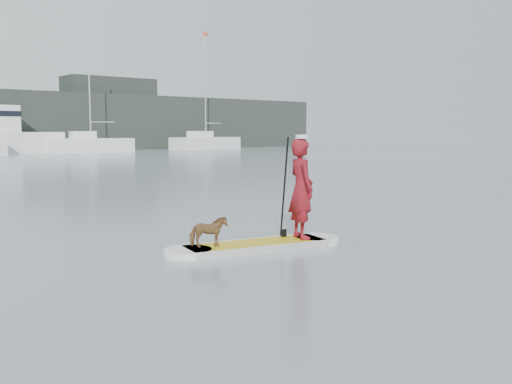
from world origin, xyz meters
TOP-DOWN VIEW (x-y plane):
  - ground at (0.00, 0.00)m, footprint 140.00×140.00m
  - paddleboard at (-3.97, 0.52)m, footprint 3.24×1.34m
  - paddler at (-3.08, 0.33)m, footprint 0.61×0.75m
  - white_cap at (-3.08, 0.33)m, footprint 0.22×0.22m
  - dog at (-4.83, 0.71)m, footprint 0.67×0.49m
  - paddle at (-3.23, 0.62)m, footprint 0.10×0.30m
  - sailboat_e at (11.77, 44.97)m, footprint 7.99×3.45m
  - sailboat_f at (25.52, 45.94)m, footprint 8.85×3.86m
  - shore_building_east at (18.00, 54.00)m, footprint 10.00×4.00m

SIDE VIEW (x-z plane):
  - ground at x=0.00m, z-range 0.00..0.00m
  - paddleboard at x=-3.97m, z-range 0.00..0.12m
  - dog at x=-4.83m, z-range 0.12..0.63m
  - paddle at x=-3.23m, z-range -0.20..1.80m
  - sailboat_e at x=11.77m, z-range -4.80..6.41m
  - sailboat_f at x=25.52m, z-range -5.54..7.27m
  - paddler at x=-3.08m, z-range 0.12..1.91m
  - white_cap at x=-3.08m, z-range 1.91..1.98m
  - shore_building_east at x=18.00m, z-range 0.00..8.00m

